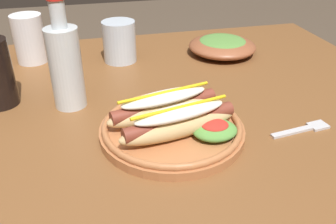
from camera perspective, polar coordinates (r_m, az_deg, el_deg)
The scene contains 7 objects.
dining_table at distance 0.82m, azimuth -7.05°, elevation -4.80°, with size 1.32×0.88×0.74m.
hot_dog_plate at distance 0.65m, azimuth 0.90°, elevation -1.64°, with size 0.26×0.26×0.08m.
fork at distance 0.72m, azimuth 20.59°, elevation -2.49°, with size 0.12×0.03×0.00m.
water_cup at distance 0.97m, azimuth -7.63°, elevation 10.90°, with size 0.09×0.09×0.11m, color silver.
extra_cup at distance 1.02m, azimuth -20.90°, elevation 10.68°, with size 0.08×0.08×0.12m, color white.
glass_bottle at distance 0.75m, azimuth -15.78°, elevation 7.19°, with size 0.06×0.06×0.23m.
side_bowl at distance 1.03m, azimuth 8.50°, elevation 10.30°, with size 0.18×0.18×0.05m.
Camera 1 is at (-0.06, -0.67, 1.11)m, focal length 38.88 mm.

